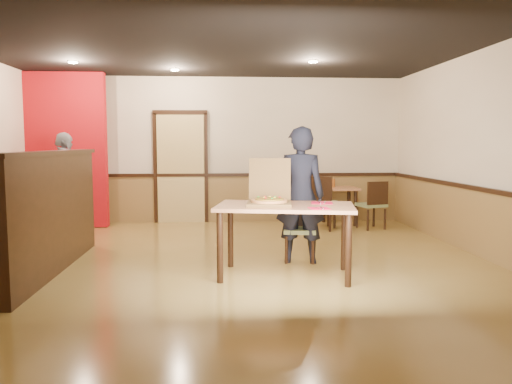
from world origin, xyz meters
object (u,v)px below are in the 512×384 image
(side_table, at_px, (339,196))
(passerby, at_px, (65,184))
(diner, at_px, (300,195))
(diner_chair, at_px, (300,226))
(side_chair_right, at_px, (373,203))
(condiment, at_px, (333,183))
(pizza_box, at_px, (269,199))
(main_table, at_px, (285,215))
(side_chair_left, at_px, (321,200))

(side_table, bearing_deg, passerby, -170.87)
(diner, distance_m, passerby, 4.24)
(diner_chair, distance_m, side_chair_right, 2.81)
(condiment, bearing_deg, side_chair_right, -47.72)
(diner_chair, height_order, diner, diner)
(side_chair_right, relative_size, passerby, 0.50)
(diner, height_order, passerby, diner)
(pizza_box, height_order, condiment, pizza_box)
(main_table, distance_m, diner_chair, 0.88)
(condiment, bearing_deg, side_table, -13.98)
(side_chair_left, height_order, side_table, side_chair_left)
(passerby, bearing_deg, diner_chair, -128.65)
(side_table, height_order, passerby, passerby)
(pizza_box, bearing_deg, passerby, 144.64)
(side_chair_left, xyz_separation_m, passerby, (-4.36, -0.16, 0.33))
(side_chair_left, distance_m, side_chair_right, 0.95)
(main_table, xyz_separation_m, diner, (0.27, 0.65, 0.15))
(side_chair_right, distance_m, side_table, 0.77)
(side_chair_right, distance_m, pizza_box, 3.72)
(side_chair_left, height_order, passerby, passerby)
(side_table, relative_size, condiment, 4.29)
(diner_chair, height_order, passerby, passerby)
(side_chair_right, relative_size, pizza_box, 1.36)
(pizza_box, bearing_deg, side_table, 71.59)
(diner_chair, bearing_deg, side_chair_left, 80.58)
(pizza_box, distance_m, condiment, 3.97)
(main_table, bearing_deg, diner_chair, 79.84)
(side_table, bearing_deg, condiment, 166.02)
(diner_chair, xyz_separation_m, side_chair_right, (1.68, 2.25, 0.02))
(side_table, distance_m, passerby, 4.91)
(pizza_box, relative_size, condiment, 3.92)
(diner_chair, bearing_deg, side_chair_right, 61.89)
(passerby, xyz_separation_m, pizza_box, (3.16, -2.84, 0.04))
(diner, xyz_separation_m, condiment, (1.12, 3.03, -0.09))
(diner_chair, distance_m, condiment, 3.11)
(main_table, xyz_separation_m, side_chair_right, (1.97, 3.04, -0.25))
(diner, distance_m, pizza_box, 0.76)
(main_table, relative_size, diner, 0.96)
(side_chair_right, bearing_deg, passerby, -14.38)
(side_chair_right, distance_m, condiment, 0.92)
(side_chair_right, distance_m, diner, 2.96)
(diner_chair, xyz_separation_m, diner, (-0.02, -0.14, 0.42))
(condiment, bearing_deg, diner_chair, -110.77)
(main_table, distance_m, diner, 0.72)
(side_chair_right, relative_size, side_table, 1.24)
(pizza_box, bearing_deg, diner, 60.24)
(main_table, bearing_deg, diner, 77.67)
(side_chair_left, height_order, pizza_box, pizza_box)
(main_table, relative_size, side_chair_left, 1.75)
(side_table, bearing_deg, pizza_box, -114.99)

